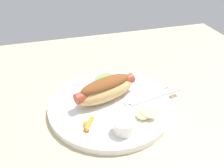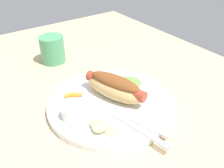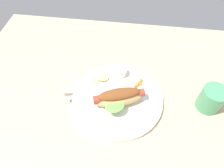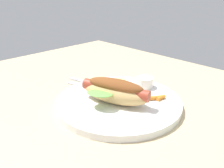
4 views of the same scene
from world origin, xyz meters
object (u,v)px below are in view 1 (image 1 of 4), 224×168
Objects in this scene: plate at (110,105)px; fork at (155,97)px; carrot_garnish at (88,125)px; hot_dog at (106,89)px; sauce_ramekin at (124,126)px; knife at (147,94)px; chips_pile at (148,113)px.

fork is (11.54, -0.97, 1.00)cm from plate.
carrot_garnish reaches higher than plate.
plate is 2.02× the size of fork.
hot_dog is at bearing 155.41° from fork.
hot_dog is 4.06× the size of carrot_garnish.
knife is (9.85, 10.81, -1.21)cm from sauce_ramekin.
knife is 7.96cm from chips_pile.
hot_dog reaches higher than fork.
fork is at bearing 52.97° from chips_pile.
plate is 7.18× the size of carrot_garnish.
carrot_garnish is (-6.84, -6.65, 1.28)cm from plate.
knife is 3.41× the size of carrot_garnish.
plate is at bearing 90.54° from sauce_ramekin.
hot_dog is 10.91cm from carrot_garnish.
hot_dog reaches higher than sauce_ramekin.
carrot_garnish is (-6.23, -8.57, -2.57)cm from hot_dog.
hot_dog is 12.81cm from fork.
plate is 11.63cm from fork.
plate is 1.77× the size of hot_dog.
carrot_garnish is at bearing -174.03° from fork.
plate is at bearing 164.65° from knife.
knife is (10.55, -1.37, -2.87)cm from hot_dog.
knife is at bearing 47.65° from sauce_ramekin.
hot_dog reaches higher than carrot_garnish.
chips_pile is 1.71× the size of carrot_garnish.
plate is at bearing 44.20° from carrot_garnish.
chips_pile is (7.70, -8.79, -2.33)cm from hot_dog.
fork is 7.40cm from chips_pile.
chips_pile is at bearing -129.57° from knife.
carrot_garnish is at bearing 179.11° from chips_pile.
knife is at bearing 3.16° from plate.
carrot_garnish reaches higher than fork.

